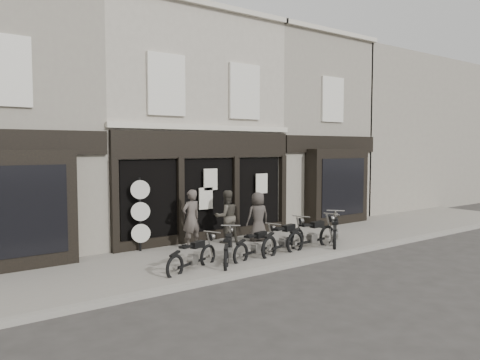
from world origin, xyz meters
TOP-DOWN VIEW (x-y plane):
  - ground_plane at (0.00, 0.00)m, footprint 90.00×90.00m
  - pavement at (0.00, 0.90)m, footprint 30.00×4.20m
  - kerb at (0.00, -1.25)m, footprint 30.00×0.25m
  - central_building at (0.00, 5.95)m, footprint 7.30×6.22m
  - neighbour_right at (6.35, 5.90)m, footprint 5.60×6.73m
  - filler_right at (14.50, 6.00)m, footprint 11.00×6.00m
  - motorcycle_0 at (-2.54, -0.20)m, footprint 1.99×1.05m
  - motorcycle_1 at (-1.31, -0.10)m, footprint 1.57×1.78m
  - motorcycle_2 at (-0.33, -0.15)m, footprint 2.07×0.88m
  - motorcycle_3 at (0.80, -0.14)m, footprint 2.32×0.97m
  - motorcycle_4 at (1.97, -0.19)m, footprint 2.38×0.65m
  - motorcycle_5 at (3.13, -0.13)m, footprint 1.92×1.73m
  - man_left at (-1.18, 2.15)m, footprint 0.74×0.54m
  - man_centre at (0.19, 2.12)m, footprint 0.97×0.82m
  - man_right at (1.21, 1.67)m, footprint 0.90×0.66m
  - advert_sign_post at (-2.72, 2.64)m, footprint 0.56×0.38m

SIDE VIEW (x-z plane):
  - ground_plane at x=0.00m, z-range 0.00..0.00m
  - pavement at x=0.00m, z-range 0.00..0.12m
  - kerb at x=0.00m, z-range 0.00..0.13m
  - motorcycle_0 at x=-2.54m, z-range -0.10..0.90m
  - motorcycle_2 at x=-0.33m, z-range -0.10..0.91m
  - motorcycle_1 at x=-1.31m, z-range -0.11..0.92m
  - motorcycle_5 at x=3.13m, z-range -0.11..1.00m
  - motorcycle_3 at x=0.80m, z-range -0.12..1.02m
  - motorcycle_4 at x=1.97m, z-range -0.12..1.02m
  - man_right at x=1.21m, z-range 0.12..1.82m
  - man_centre at x=0.19m, z-range 0.12..1.91m
  - man_left at x=-1.18m, z-range 0.12..2.01m
  - advert_sign_post at x=-2.72m, z-range -0.03..2.39m
  - neighbour_right at x=6.35m, z-range -0.13..8.21m
  - central_building at x=0.00m, z-range -0.09..8.25m
  - filler_right at x=14.50m, z-range 0.00..8.20m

